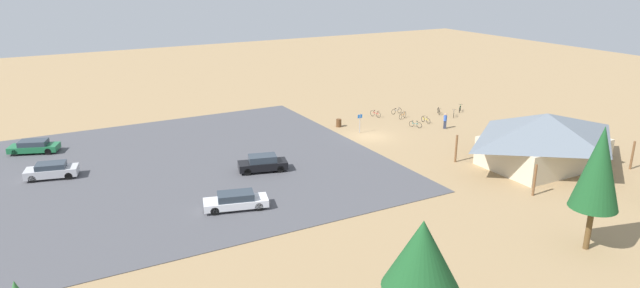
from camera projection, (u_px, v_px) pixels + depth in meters
The scene contains 21 objects.
ground at pixel (370, 136), 59.67m from camera, with size 160.00×160.00×0.00m, color #9E7F56.
parking_lot_asphalt at pixel (139, 174), 48.88m from camera, with size 43.50×33.30×0.05m, color #4C4C51.
bike_pavilion at pixel (545, 136), 50.15m from camera, with size 13.03×9.51×4.96m.
trash_bin at pixel (339, 123), 63.12m from camera, with size 0.60×0.60×0.90m, color brown.
lot_sign at pixel (360, 121), 60.48m from camera, with size 0.56×0.08×2.20m.
pine_west at pixel (422, 254), 26.20m from camera, with size 3.78×3.78×6.29m.
pine_midwest at pixel (599, 168), 34.29m from camera, with size 3.01×3.01×8.33m.
bicycle_yellow_yard_center at pixel (426, 120), 64.74m from camera, with size 0.48×1.66×0.77m.
bicycle_silver_lone_east at pixel (454, 114), 67.39m from camera, with size 1.21×1.33×0.83m.
bicycle_black_trailside at pixel (439, 111), 68.57m from camera, with size 0.89×1.46×0.80m.
bicycle_red_front_row at pixel (375, 114), 67.30m from camera, with size 0.53×1.71×0.79m.
bicycle_orange_edge_north at pixel (403, 116), 66.63m from camera, with size 1.54×0.76×0.80m.
bicycle_green_edge_south at pixel (460, 109), 69.74m from camera, with size 1.37×1.22×0.87m.
bicycle_teal_yard_left at pixel (415, 124), 62.92m from camera, with size 0.72×1.53×0.78m.
bicycle_white_mid_cluster at pixel (397, 111), 68.76m from camera, with size 1.65×0.48×0.74m.
car_white_near_entry at pixel (236, 201), 41.60m from camera, with size 5.09×2.93×1.30m.
car_black_end_stall at pixel (263, 163), 49.27m from camera, with size 4.61×2.76×1.48m.
car_silver_by_curb at pixel (52, 170), 47.67m from camera, with size 4.53×2.72×1.36m.
car_green_back_corner at pixel (34, 146), 54.13m from camera, with size 4.87×3.31×1.27m.
visitor_crossing_yard at pixel (533, 123), 61.35m from camera, with size 0.36×0.36×1.75m.
visitor_by_pavilion at pixel (445, 121), 62.30m from camera, with size 0.40×0.39×1.76m.
Camera 1 is at (32.14, 47.42, 17.56)m, focal length 31.00 mm.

